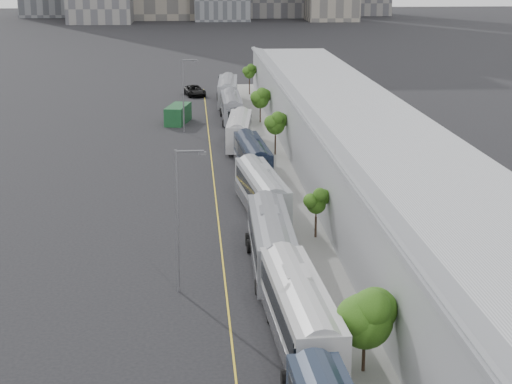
{
  "coord_description": "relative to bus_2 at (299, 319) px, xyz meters",
  "views": [
    {
      "loc": [
        -3.51,
        -10.59,
        21.25
      ],
      "look_at": [
        1.55,
        56.54,
        3.0
      ],
      "focal_mm": 60.0,
      "sensor_mm": 36.0,
      "label": 1
    }
  ],
  "objects": [
    {
      "name": "bus_4",
      "position": [
        0.04,
        26.64,
        -0.07
      ],
      "size": [
        3.93,
        13.36,
        3.85
      ],
      "rotation": [
        0.0,
        0.0,
        0.1
      ],
      "color": "#91949A",
      "rests_on": "ground"
    },
    {
      "name": "tree_2",
      "position": [
        3.73,
        19.41,
        1.33
      ],
      "size": [
        1.55,
        1.55,
        3.84
      ],
      "color": "black",
      "rests_on": "ground"
    },
    {
      "name": "bus_8",
      "position": [
        -0.35,
        85.1,
        0.02
      ],
      "size": [
        3.59,
        14.03,
        4.06
      ],
      "rotation": [
        0.0,
        0.0,
        -0.06
      ],
      "color": "#95969E",
      "rests_on": "ground"
    },
    {
      "name": "tree_4",
      "position": [
        3.33,
        69.3,
        1.84
      ],
      "size": [
        2.35,
        2.35,
        4.72
      ],
      "color": "black",
      "rests_on": "ground"
    },
    {
      "name": "bus_5",
      "position": [
        0.25,
        40.84,
        -0.17
      ],
      "size": [
        3.25,
        12.47,
        3.61
      ],
      "rotation": [
        0.0,
        0.0,
        0.06
      ],
      "color": "black",
      "rests_on": "ground"
    },
    {
      "name": "sidewalk",
      "position": [
        6.7,
        21.24,
        -1.64
      ],
      "size": [
        10.0,
        170.0,
        0.12
      ],
      "primitive_type": "cube",
      "color": "gray",
      "rests_on": "ground"
    },
    {
      "name": "shipping_container",
      "position": [
        -7.74,
        70.23,
        -0.49
      ],
      "size": [
        3.7,
        6.98,
        2.41
      ],
      "primitive_type": "cube",
      "rotation": [
        0.0,
        0.0,
        -0.22
      ],
      "color": "#133E1F",
      "rests_on": "ground"
    },
    {
      "name": "depot",
      "position": [
        10.69,
        21.24,
        1.82
      ],
      "size": [
        12.45,
        160.4,
        7.2
      ],
      "color": "gray",
      "rests_on": "ground"
    },
    {
      "name": "bus_6",
      "position": [
        -0.31,
        54.78,
        -0.15
      ],
      "size": [
        3.79,
        12.72,
        3.66
      ],
      "rotation": [
        0.0,
        0.0,
        -0.1
      ],
      "color": "silver",
      "rests_on": "ground"
    },
    {
      "name": "street_lamp_near",
      "position": [
        -6.75,
        8.97,
        3.82
      ],
      "size": [
        2.04,
        0.22,
        9.64
      ],
      "color": "#59595E",
      "rests_on": "ground"
    },
    {
      "name": "street_lamp_far",
      "position": [
        -6.72,
        63.79,
        3.66
      ],
      "size": [
        2.04,
        0.22,
        9.32
      ],
      "color": "#59595E",
      "rests_on": "ground"
    },
    {
      "name": "tree_1",
      "position": [
        3.01,
        -3.41,
        1.74
      ],
      "size": [
        2.98,
        2.98,
        4.93
      ],
      "color": "black",
      "rests_on": "ground"
    },
    {
      "name": "bus_3",
      "position": [
        -0.41,
        12.97,
        -0.03
      ],
      "size": [
        3.01,
        13.53,
        3.94
      ],
      "rotation": [
        0.0,
        0.0,
        -0.02
      ],
      "color": "slate",
      "rests_on": "ground"
    },
    {
      "name": "lane_line",
      "position": [
        -3.8,
        21.24,
        -1.69
      ],
      "size": [
        0.12,
        160.0,
        0.02
      ],
      "primitive_type": "cube",
      "color": "gold",
      "rests_on": "ground"
    },
    {
      "name": "tree_3",
      "position": [
        3.43,
        49.34,
        2.09
      ],
      "size": [
        2.14,
        2.14,
        4.88
      ],
      "color": "black",
      "rests_on": "ground"
    },
    {
      "name": "bus_7",
      "position": [
        -0.48,
        71.49,
        -0.15
      ],
      "size": [
        2.81,
        12.54,
        3.66
      ],
      "rotation": [
        0.0,
        0.0,
        -0.0
      ],
      "color": "slate",
      "rests_on": "ground"
    },
    {
      "name": "suv",
      "position": [
        -5.39,
        94.21,
        -0.84
      ],
      "size": [
        4.14,
        6.63,
        1.71
      ],
      "primitive_type": "imported",
      "rotation": [
        0.0,
        0.0,
        0.22
      ],
      "color": "black",
      "rests_on": "ground"
    },
    {
      "name": "bus_2",
      "position": [
        0.0,
        0.0,
        0.0
      ],
      "size": [
        3.43,
        13.86,
        4.02
      ],
      "rotation": [
        0.0,
        0.0,
        0.05
      ],
      "color": "#B3B3B5",
      "rests_on": "ground"
    },
    {
      "name": "tree_5",
      "position": [
        3.58,
        94.48,
        2.16
      ],
      "size": [
        1.84,
        1.84,
        4.81
      ],
      "color": "black",
      "rests_on": "ground"
    }
  ]
}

